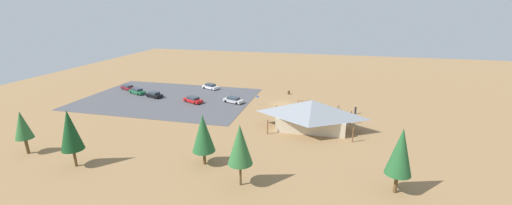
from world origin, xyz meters
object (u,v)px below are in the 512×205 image
(car_green_end_stall, at_px, (137,91))
(car_silver_by_curb, at_px, (233,100))
(bike_pavilion, at_px, (311,113))
(bicycle_purple_yard_right, at_px, (304,110))
(pine_far_east, at_px, (22,125))
(bicycle_silver_lone_east, at_px, (321,106))
(visitor_at_bikes, at_px, (355,110))
(pine_center, at_px, (401,152))
(car_red_near_entry, at_px, (193,100))
(bicycle_blue_yard_front, at_px, (308,102))
(car_white_back_corner, at_px, (210,86))
(pine_midwest, at_px, (203,133))
(pine_west, at_px, (240,145))
(bicycle_black_back_row, at_px, (314,111))
(bicycle_yellow_by_bin, at_px, (330,113))
(bicycle_red_trailside, at_px, (301,102))
(bicycle_white_front_row, at_px, (338,108))
(bicycle_teal_edge_north, at_px, (318,109))
(car_maroon_front_row, at_px, (128,87))
(bicycle_green_edge_south, at_px, (328,108))
(visitor_near_lot, at_px, (305,105))
(pine_east, at_px, (70,130))
(lot_sign, at_px, (258,99))
(bicycle_orange_mid_cluster, at_px, (310,106))

(car_green_end_stall, xyz_separation_m, car_silver_by_curb, (-26.04, 1.50, -0.04))
(bike_pavilion, bearing_deg, bicycle_purple_yard_right, -76.77)
(bike_pavilion, xyz_separation_m, pine_far_east, (40.92, 20.49, 1.47))
(pine_far_east, distance_m, bicycle_silver_lone_east, 54.27)
(visitor_at_bikes, bearing_deg, pine_center, 96.27)
(bicycle_silver_lone_east, relative_size, car_red_near_entry, 0.33)
(bicycle_blue_yard_front, relative_size, car_white_back_corner, 0.35)
(pine_midwest, bearing_deg, pine_west, 148.30)
(pine_midwest, xyz_separation_m, bicycle_black_back_row, (-13.59, -26.29, -4.33))
(bicycle_yellow_by_bin, xyz_separation_m, bicycle_purple_yard_right, (5.37, -0.84, 0.02))
(bicycle_red_trailside, height_order, bicycle_blue_yard_front, bicycle_blue_yard_front)
(bicycle_silver_lone_east, bearing_deg, car_silver_by_curb, 4.48)
(pine_midwest, distance_m, pine_far_east, 27.57)
(bicycle_white_front_row, relative_size, visitor_at_bikes, 0.99)
(bicycle_teal_edge_north, relative_size, car_silver_by_curb, 0.28)
(bike_pavilion, relative_size, car_red_near_entry, 2.86)
(pine_west, distance_m, car_red_near_entry, 37.58)
(bicycle_blue_yard_front, bearing_deg, car_maroon_front_row, -0.94)
(bicycle_green_edge_south, height_order, car_maroon_front_row, car_maroon_front_row)
(pine_midwest, height_order, bicycle_purple_yard_right, pine_midwest)
(bicycle_purple_yard_right, xyz_separation_m, car_maroon_front_row, (47.26, -7.05, 0.33))
(bicycle_yellow_by_bin, bearing_deg, car_white_back_corner, -23.69)
(bicycle_red_trailside, height_order, bicycle_purple_yard_right, bicycle_purple_yard_right)
(pine_west, distance_m, bicycle_white_front_row, 36.09)
(bicycle_yellow_by_bin, bearing_deg, visitor_near_lot, -25.79)
(pine_east, height_order, bicycle_yellow_by_bin, pine_east)
(bicycle_black_back_row, height_order, car_red_near_entry, car_red_near_entry)
(visitor_near_lot, bearing_deg, pine_far_east, 39.24)
(bicycle_white_front_row, distance_m, car_green_end_stall, 49.53)
(bicycle_blue_yard_front, relative_size, bicycle_silver_lone_east, 1.01)
(bicycle_green_edge_south, distance_m, bicycle_purple_yard_right, 5.72)
(bicycle_green_edge_south, relative_size, bicycle_purple_yard_right, 0.88)
(pine_east, bearing_deg, bicycle_purple_yard_right, -132.28)
(bicycle_white_front_row, height_order, car_green_end_stall, car_green_end_stall)
(visitor_at_bikes, bearing_deg, lot_sign, -3.60)
(car_silver_by_curb, height_order, car_maroon_front_row, car_silver_by_curb)
(bicycle_black_back_row, bearing_deg, car_white_back_corner, -25.00)
(bicycle_yellow_by_bin, relative_size, bicycle_blue_yard_front, 0.94)
(visitor_near_lot, bearing_deg, bicycle_purple_yard_right, 90.33)
(bicycle_white_front_row, relative_size, bicycle_black_back_row, 1.13)
(pine_far_east, height_order, car_maroon_front_row, pine_far_east)
(bicycle_orange_mid_cluster, distance_m, car_maroon_front_row, 48.55)
(bike_pavilion, height_order, bicycle_yellow_by_bin, bike_pavilion)
(pine_far_east, bearing_deg, visitor_near_lot, -140.76)
(pine_center, height_order, car_silver_by_curb, pine_center)
(pine_east, distance_m, car_green_end_stall, 38.34)
(pine_east, distance_m, car_red_near_entry, 32.37)
(bike_pavilion, relative_size, bicycle_black_back_row, 9.53)
(car_maroon_front_row, bearing_deg, bicycle_red_trailside, 178.61)
(bike_pavilion, distance_m, car_red_near_entry, 29.48)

